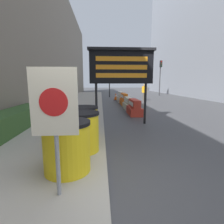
{
  "coord_description": "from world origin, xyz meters",
  "views": [
    {
      "loc": [
        -0.11,
        -2.46,
        1.73
      ],
      "look_at": [
        0.46,
        6.3,
        0.25
      ],
      "focal_mm": 28.0,
      "sensor_mm": 36.0,
      "label": 1
    }
  ],
  "objects_px": {
    "traffic_light_near_curb": "(109,75)",
    "jersey_barrier_white": "(121,97)",
    "barrel_drum_middle": "(81,131)",
    "warning_sign": "(55,111)",
    "message_board": "(121,67)",
    "pedestrian_worker": "(144,91)",
    "barrel_drum_foreground": "(67,146)",
    "traffic_cone_near": "(116,96)",
    "traffic_light_far_side": "(161,71)",
    "barrel_drum_back": "(83,122)",
    "jersey_barrier_cream": "(128,104)",
    "jersey_barrier_red_striped": "(134,108)",
    "jersey_barrier_orange_near": "(124,100)"
  },
  "relations": [
    {
      "from": "traffic_light_near_curb",
      "to": "jersey_barrier_white",
      "type": "bearing_deg",
      "value": -81.5
    },
    {
      "from": "barrel_drum_middle",
      "to": "warning_sign",
      "type": "xyz_separation_m",
      "value": [
        -0.14,
        -1.67,
        0.76
      ]
    },
    {
      "from": "message_board",
      "to": "pedestrian_worker",
      "type": "xyz_separation_m",
      "value": [
        3.38,
        9.53,
        -1.41
      ]
    },
    {
      "from": "barrel_drum_foreground",
      "to": "traffic_cone_near",
      "type": "xyz_separation_m",
      "value": [
        2.11,
        14.4,
        -0.24
      ]
    },
    {
      "from": "traffic_light_far_side",
      "to": "barrel_drum_back",
      "type": "bearing_deg",
      "value": -114.8
    },
    {
      "from": "message_board",
      "to": "traffic_light_far_side",
      "type": "relative_size",
      "value": 0.67
    },
    {
      "from": "jersey_barrier_cream",
      "to": "barrel_drum_foreground",
      "type": "bearing_deg",
      "value": -106.28
    },
    {
      "from": "jersey_barrier_red_striped",
      "to": "barrel_drum_back",
      "type": "bearing_deg",
      "value": -118.02
    },
    {
      "from": "jersey_barrier_red_striped",
      "to": "traffic_light_near_curb",
      "type": "xyz_separation_m",
      "value": [
        -0.77,
        11.65,
        2.21
      ]
    },
    {
      "from": "jersey_barrier_orange_near",
      "to": "traffic_light_far_side",
      "type": "bearing_deg",
      "value": 57.63
    },
    {
      "from": "jersey_barrier_white",
      "to": "traffic_light_near_curb",
      "type": "xyz_separation_m",
      "value": [
        -0.77,
        5.15,
        2.17
      ]
    },
    {
      "from": "barrel_drum_middle",
      "to": "warning_sign",
      "type": "bearing_deg",
      "value": -94.9
    },
    {
      "from": "jersey_barrier_cream",
      "to": "jersey_barrier_white",
      "type": "bearing_deg",
      "value": 90.0
    },
    {
      "from": "traffic_cone_near",
      "to": "jersey_barrier_orange_near",
      "type": "bearing_deg",
      "value": -85.09
    },
    {
      "from": "barrel_drum_back",
      "to": "warning_sign",
      "type": "relative_size",
      "value": 0.52
    },
    {
      "from": "traffic_cone_near",
      "to": "barrel_drum_foreground",
      "type": "bearing_deg",
      "value": -98.35
    },
    {
      "from": "message_board",
      "to": "jersey_barrier_white",
      "type": "relative_size",
      "value": 1.69
    },
    {
      "from": "jersey_barrier_white",
      "to": "pedestrian_worker",
      "type": "bearing_deg",
      "value": 20.5
    },
    {
      "from": "jersey_barrier_red_striped",
      "to": "jersey_barrier_orange_near",
      "type": "distance_m",
      "value": 4.27
    },
    {
      "from": "traffic_light_far_side",
      "to": "barrel_drum_foreground",
      "type": "bearing_deg",
      "value": -112.96
    },
    {
      "from": "warning_sign",
      "to": "traffic_cone_near",
      "type": "height_order",
      "value": "warning_sign"
    },
    {
      "from": "barrel_drum_back",
      "to": "jersey_barrier_orange_near",
      "type": "bearing_deg",
      "value": 74.91
    },
    {
      "from": "barrel_drum_back",
      "to": "jersey_barrier_red_striped",
      "type": "xyz_separation_m",
      "value": [
        2.33,
        4.39,
        -0.23
      ]
    },
    {
      "from": "pedestrian_worker",
      "to": "traffic_light_near_curb",
      "type": "bearing_deg",
      "value": 168.89
    },
    {
      "from": "barrel_drum_back",
      "to": "traffic_light_far_side",
      "type": "relative_size",
      "value": 0.2
    },
    {
      "from": "traffic_light_far_side",
      "to": "jersey_barrier_cream",
      "type": "bearing_deg",
      "value": -117.31
    },
    {
      "from": "barrel_drum_middle",
      "to": "pedestrian_worker",
      "type": "distance_m",
      "value": 13.58
    },
    {
      "from": "jersey_barrier_cream",
      "to": "jersey_barrier_white",
      "type": "distance_m",
      "value": 4.44
    },
    {
      "from": "barrel_drum_back",
      "to": "traffic_cone_near",
      "type": "height_order",
      "value": "barrel_drum_back"
    },
    {
      "from": "barrel_drum_middle",
      "to": "traffic_cone_near",
      "type": "xyz_separation_m",
      "value": [
        1.97,
        13.44,
        -0.24
      ]
    },
    {
      "from": "message_board",
      "to": "jersey_barrier_cream",
      "type": "bearing_deg",
      "value": 76.84
    },
    {
      "from": "warning_sign",
      "to": "jersey_barrier_white",
      "type": "relative_size",
      "value": 0.99
    },
    {
      "from": "barrel_drum_middle",
      "to": "jersey_barrier_cream",
      "type": "bearing_deg",
      "value": 72.79
    },
    {
      "from": "traffic_light_far_side",
      "to": "pedestrian_worker",
      "type": "xyz_separation_m",
      "value": [
        -3.75,
        -6.57,
        -2.36
      ]
    },
    {
      "from": "jersey_barrier_white",
      "to": "traffic_light_near_curb",
      "type": "relative_size",
      "value": 0.51
    },
    {
      "from": "barrel_drum_middle",
      "to": "barrel_drum_back",
      "type": "relative_size",
      "value": 1.0
    },
    {
      "from": "barrel_drum_back",
      "to": "jersey_barrier_red_striped",
      "type": "relative_size",
      "value": 0.57
    },
    {
      "from": "barrel_drum_middle",
      "to": "jersey_barrier_red_striped",
      "type": "distance_m",
      "value": 5.82
    },
    {
      "from": "jersey_barrier_red_striped",
      "to": "pedestrian_worker",
      "type": "relative_size",
      "value": 1.01
    },
    {
      "from": "jersey_barrier_white",
      "to": "traffic_light_near_curb",
      "type": "height_order",
      "value": "traffic_light_near_curb"
    },
    {
      "from": "traffic_light_far_side",
      "to": "traffic_light_near_curb",
      "type": "bearing_deg",
      "value": -161.53
    },
    {
      "from": "barrel_drum_middle",
      "to": "pedestrian_worker",
      "type": "xyz_separation_m",
      "value": [
        4.69,
        12.74,
        0.35
      ]
    },
    {
      "from": "barrel_drum_foreground",
      "to": "pedestrian_worker",
      "type": "bearing_deg",
      "value": 70.54
    },
    {
      "from": "jersey_barrier_cream",
      "to": "warning_sign",
      "type": "bearing_deg",
      "value": -105.03
    },
    {
      "from": "barrel_drum_back",
      "to": "traffic_light_near_curb",
      "type": "height_order",
      "value": "traffic_light_near_curb"
    },
    {
      "from": "barrel_drum_middle",
      "to": "traffic_cone_near",
      "type": "distance_m",
      "value": 13.59
    },
    {
      "from": "traffic_cone_near",
      "to": "traffic_light_near_curb",
      "type": "height_order",
      "value": "traffic_light_near_curb"
    },
    {
      "from": "jersey_barrier_orange_near",
      "to": "traffic_cone_near",
      "type": "relative_size",
      "value": 2.62
    },
    {
      "from": "barrel_drum_foreground",
      "to": "barrel_drum_middle",
      "type": "distance_m",
      "value": 0.97
    },
    {
      "from": "barrel_drum_foreground",
      "to": "pedestrian_worker",
      "type": "relative_size",
      "value": 0.58
    }
  ]
}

